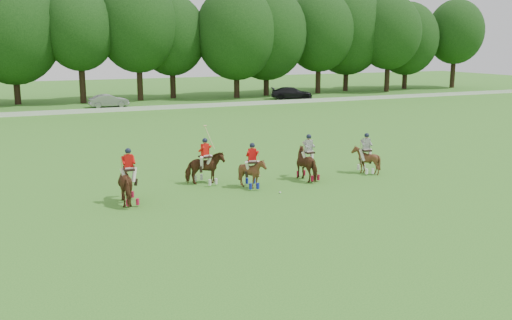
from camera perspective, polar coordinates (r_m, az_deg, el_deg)
name	(u,v)px	position (r m, az deg, el deg)	size (l,w,h in m)	color
ground	(243,219)	(22.82, -1.34, -5.92)	(180.00, 180.00, 0.00)	#2E7421
tree_line	(82,30)	(68.70, -17.02, 12.33)	(117.98, 14.32, 14.75)	black
boundary_rail	(97,110)	(59.08, -15.61, 4.79)	(120.00, 0.10, 0.44)	white
car_mid	(109,101)	(63.74, -14.51, 5.75)	(1.45, 4.17, 1.37)	gray
car_right	(292,93)	(70.75, 3.59, 6.70)	(2.06, 5.06, 1.47)	black
polo_red_a	(129,183)	(25.34, -12.54, -2.29)	(1.31, 2.12, 2.45)	#482313
polo_red_b	(205,168)	(28.21, -5.09, -0.78)	(1.94, 1.80, 2.85)	#482313
polo_red_c	(252,172)	(27.39, -0.38, -1.22)	(1.48, 1.59, 2.20)	#482313
polo_stripe_a	(308,163)	(29.10, 5.25, -0.34)	(1.25, 2.05, 2.35)	#482313
polo_stripe_b	(366,159)	(31.01, 10.92, 0.09)	(1.37, 1.49, 2.18)	#482313
polo_ball	(280,193)	(26.55, 2.41, -3.28)	(0.09, 0.09, 0.09)	white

